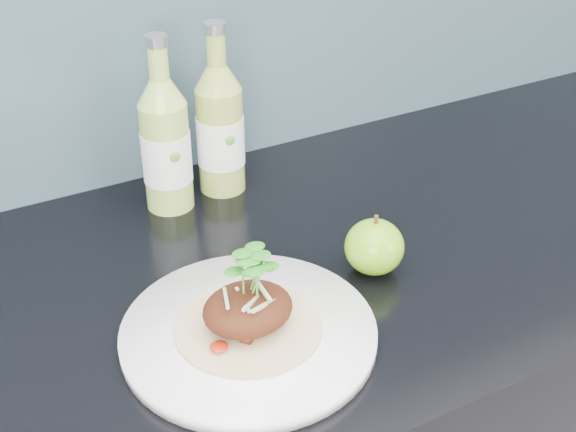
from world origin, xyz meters
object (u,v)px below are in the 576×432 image
object	(u,v)px
dinner_plate	(249,334)
cider_bottle_left	(166,145)
green_apple	(374,247)
cider_bottle_right	(220,129)

from	to	relation	value
dinner_plate	cider_bottle_left	size ratio (longest dim) A/B	1.29
dinner_plate	cider_bottle_left	world-z (taller)	cider_bottle_left
dinner_plate	green_apple	bearing A→B (deg)	13.12
cider_bottle_left	cider_bottle_right	xyz separation A→B (m)	(0.08, 0.01, 0.00)
cider_bottle_left	cider_bottle_right	world-z (taller)	same
dinner_plate	cider_bottle_left	xyz separation A→B (m)	(0.03, 0.30, 0.08)
cider_bottle_left	cider_bottle_right	bearing A→B (deg)	24.53
cider_bottle_right	dinner_plate	bearing A→B (deg)	-90.35
green_apple	cider_bottle_right	world-z (taller)	cider_bottle_right
green_apple	cider_bottle_right	bearing A→B (deg)	106.32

